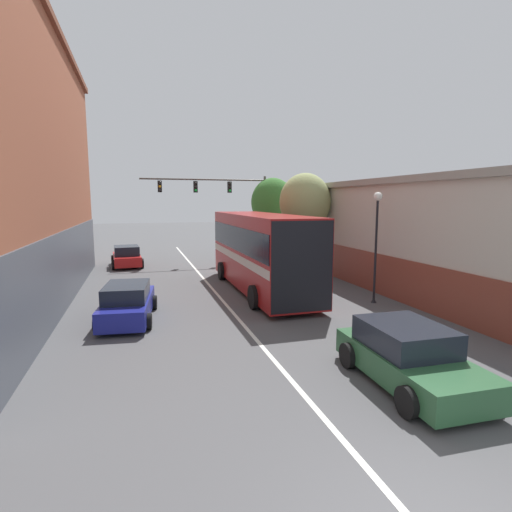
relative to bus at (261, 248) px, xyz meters
name	(u,v)px	position (x,y,z in m)	size (l,w,h in m)	color
lane_center_line	(218,296)	(-2.24, -0.53, -2.11)	(0.14, 41.41, 0.01)	silver
building_right_storefront	(465,233)	(9.73, -2.72, 0.76)	(9.38, 19.55, 5.49)	beige
bus	(261,248)	(0.00, 0.00, 0.00)	(2.88, 10.48, 3.78)	maroon
hatchback_foreground	(409,356)	(0.42, -10.80, -1.43)	(2.25, 4.20, 1.44)	#285633
parked_car_left_near	(128,303)	(-6.23, -3.36, -1.46)	(2.25, 4.42, 1.40)	navy
parked_car_left_mid	(127,257)	(-6.55, 9.63, -1.45)	(2.20, 3.94, 1.41)	red
traffic_signal_gantry	(224,197)	(0.37, 10.16, 2.58)	(9.10, 0.36, 6.24)	#514C47
street_lamp	(376,232)	(4.05, -3.72, 0.98)	(0.37, 0.37, 4.80)	black
street_tree_near	(305,202)	(3.85, 3.51, 2.24)	(3.08, 2.78, 6.06)	#3D2D1E
street_tree_far	(273,202)	(4.09, 10.10, 2.20)	(3.30, 2.97, 6.14)	#3D2D1E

